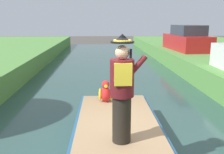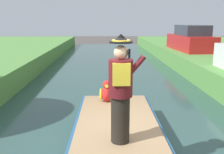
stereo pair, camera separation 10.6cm
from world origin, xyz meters
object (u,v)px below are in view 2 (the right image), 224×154
(parrot_plush, at_px, (106,93))
(boat, at_px, (117,137))
(person_pirate, at_px, (121,90))
(parked_car_red, at_px, (191,40))

(parrot_plush, bearing_deg, boat, -81.63)
(person_pirate, distance_m, parked_car_red, 12.11)
(parrot_plush, distance_m, parked_car_red, 10.30)
(boat, relative_size, parrot_plush, 7.41)
(boat, xyz_separation_m, person_pirate, (0.01, -0.76, 1.23))
(parrot_plush, xyz_separation_m, parked_car_red, (5.18, 8.87, 0.65))
(person_pirate, distance_m, parrot_plush, 2.29)
(person_pirate, relative_size, parked_car_red, 0.45)
(boat, relative_size, parked_car_red, 1.03)
(person_pirate, bearing_deg, boat, 85.04)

